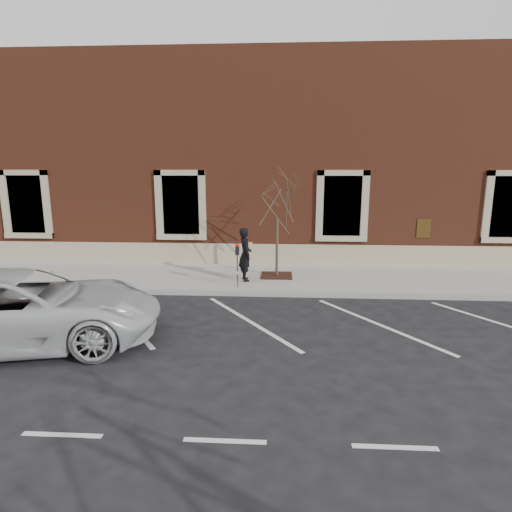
# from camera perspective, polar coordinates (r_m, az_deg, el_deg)

# --- Properties ---
(ground) EXTENTS (120.00, 120.00, 0.00)m
(ground) POSITION_cam_1_polar(r_m,az_deg,el_deg) (13.01, -0.16, -5.30)
(ground) COLOR #28282B
(ground) RESTS_ON ground
(sidewalk_near) EXTENTS (40.00, 3.50, 0.15)m
(sidewalk_near) POSITION_cam_1_polar(r_m,az_deg,el_deg) (14.67, 0.26, -2.98)
(sidewalk_near) COLOR #B9B8AE
(sidewalk_near) RESTS_ON ground
(curb_near) EXTENTS (40.00, 0.12, 0.15)m
(curb_near) POSITION_cam_1_polar(r_m,az_deg,el_deg) (12.94, -0.17, -5.04)
(curb_near) COLOR #9E9E99
(curb_near) RESTS_ON ground
(parking_stripes) EXTENTS (28.00, 4.40, 0.01)m
(parking_stripes) POSITION_cam_1_polar(r_m,az_deg,el_deg) (10.93, -0.87, -8.71)
(parking_stripes) COLOR silver
(parking_stripes) RESTS_ON ground
(building_civic) EXTENTS (40.00, 8.62, 8.00)m
(building_civic) POSITION_cam_1_polar(r_m,az_deg,el_deg) (20.15, 1.22, 12.37)
(building_civic) COLOR brown
(building_civic) RESTS_ON ground
(man) EXTENTS (0.58, 0.73, 1.75)m
(man) POSITION_cam_1_polar(r_m,az_deg,el_deg) (13.94, -1.44, 0.23)
(man) COLOR black
(man) RESTS_ON sidewalk_near
(parking_meter) EXTENTS (0.12, 0.09, 1.35)m
(parking_meter) POSITION_cam_1_polar(r_m,az_deg,el_deg) (13.16, -2.51, -0.20)
(parking_meter) COLOR #595B60
(parking_meter) RESTS_ON sidewalk_near
(tree_grate) EXTENTS (1.06, 1.06, 0.03)m
(tree_grate) POSITION_cam_1_polar(r_m,az_deg,el_deg) (14.70, 2.77, -2.61)
(tree_grate) COLOR #401F14
(tree_grate) RESTS_ON sidewalk_near
(sapling) EXTENTS (2.16, 2.16, 3.61)m
(sapling) POSITION_cam_1_polar(r_m,az_deg,el_deg) (14.27, 2.87, 7.18)
(sapling) COLOR brown
(sapling) RESTS_ON sidewalk_near
(white_truck) EXTENTS (6.38, 4.05, 1.64)m
(white_truck) POSITION_cam_1_polar(r_m,az_deg,el_deg) (10.64, -28.84, -6.19)
(white_truck) COLOR silver
(white_truck) RESTS_ON ground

